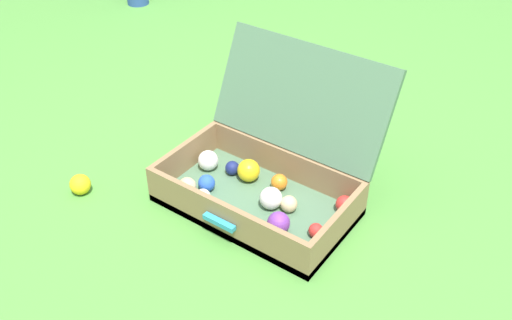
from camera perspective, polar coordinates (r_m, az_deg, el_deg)
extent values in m
plane|color=#4C8C38|center=(1.82, -1.54, -5.33)|extent=(16.00, 16.00, 0.00)
cube|color=#4C7051|center=(1.84, 0.00, -4.37)|extent=(0.60, 0.35, 0.03)
cube|color=olive|center=(1.95, -6.98, 0.07)|extent=(0.02, 0.35, 0.13)
cube|color=olive|center=(1.70, 8.11, -6.74)|extent=(0.02, 0.35, 0.13)
cube|color=olive|center=(1.71, -3.22, -5.97)|extent=(0.57, 0.02, 0.13)
cube|color=olive|center=(1.91, 2.86, -0.57)|extent=(0.57, 0.02, 0.13)
cube|color=#4C7051|center=(1.85, 4.48, 6.19)|extent=(0.60, 0.17, 0.32)
cube|color=teal|center=(1.69, -3.67, -6.18)|extent=(0.11, 0.02, 0.02)
sphere|color=navy|center=(1.93, -2.36, -0.79)|extent=(0.05, 0.05, 0.05)
sphere|color=purple|center=(1.71, 2.25, -6.25)|extent=(0.07, 0.07, 0.07)
sphere|color=yellow|center=(1.89, -0.74, -1.04)|extent=(0.08, 0.08, 0.08)
sphere|color=#D1B784|center=(1.78, 3.28, -4.37)|extent=(0.05, 0.05, 0.05)
sphere|color=red|center=(1.71, 5.96, -6.97)|extent=(0.04, 0.04, 0.04)
sphere|color=red|center=(1.80, 8.77, -4.35)|extent=(0.06, 0.06, 0.06)
sphere|color=#D1B784|center=(1.85, -6.84, -2.61)|extent=(0.06, 0.06, 0.06)
sphere|color=blue|center=(1.78, -4.50, -4.62)|extent=(0.05, 0.05, 0.05)
sphere|color=blue|center=(1.86, -4.93, -2.29)|extent=(0.06, 0.06, 0.06)
sphere|color=white|center=(1.82, -5.28, -3.60)|extent=(0.05, 0.05, 0.05)
sphere|color=white|center=(1.79, 1.49, -3.80)|extent=(0.07, 0.07, 0.07)
sphere|color=orange|center=(1.86, 2.32, -2.20)|extent=(0.05, 0.05, 0.05)
sphere|color=white|center=(1.95, -4.77, -0.04)|extent=(0.07, 0.07, 0.07)
sphere|color=yellow|center=(1.97, -17.04, -2.33)|extent=(0.07, 0.07, 0.07)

